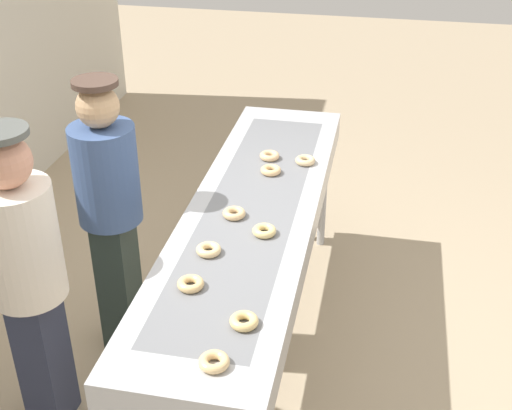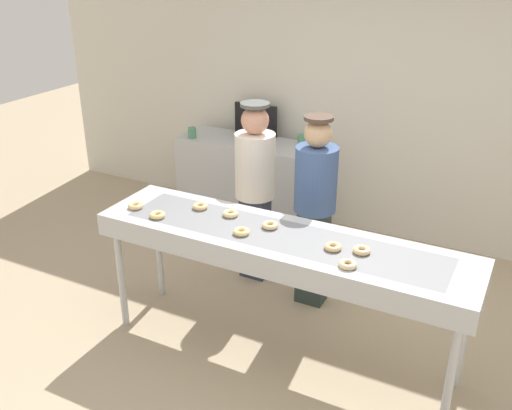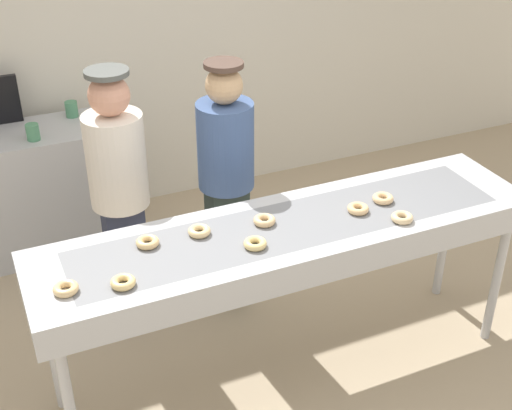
% 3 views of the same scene
% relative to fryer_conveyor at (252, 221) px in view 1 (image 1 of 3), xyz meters
% --- Properties ---
extents(ground_plane, '(16.00, 16.00, 0.00)m').
position_rel_fryer_conveyor_xyz_m(ground_plane, '(0.00, 0.00, -0.92)').
color(ground_plane, tan).
extents(fryer_conveyor, '(2.75, 0.66, 1.01)m').
position_rel_fryer_conveyor_xyz_m(fryer_conveyor, '(0.00, 0.00, 0.00)').
color(fryer_conveyor, '#B7BABF').
rests_on(fryer_conveyor, ground).
extents(plain_donut_0, '(0.12, 0.12, 0.04)m').
position_rel_fryer_conveyor_xyz_m(plain_donut_0, '(0.58, 0.02, 0.11)').
color(plain_donut_0, '#F4C78D').
rests_on(plain_donut_0, fryer_conveyor).
extents(plain_donut_1, '(0.13, 0.13, 0.04)m').
position_rel_fryer_conveyor_xyz_m(plain_donut_1, '(-0.12, 0.07, 0.11)').
color(plain_donut_1, '#ECC389').
rests_on(plain_donut_1, fryer_conveyor).
extents(plain_donut_2, '(0.13, 0.13, 0.04)m').
position_rel_fryer_conveyor_xyz_m(plain_donut_2, '(-0.74, 0.12, 0.11)').
color(plain_donut_2, '#F3C884').
rests_on(plain_donut_2, fryer_conveyor).
extents(plain_donut_3, '(0.12, 0.12, 0.04)m').
position_rel_fryer_conveyor_xyz_m(plain_donut_3, '(0.39, -0.03, 0.11)').
color(plain_donut_3, '#F9C788').
rests_on(plain_donut_3, fryer_conveyor).
extents(plain_donut_4, '(0.12, 0.12, 0.04)m').
position_rel_fryer_conveyor_xyz_m(plain_donut_4, '(0.56, -0.20, 0.11)').
color(plain_donut_4, beige).
rests_on(plain_donut_4, fryer_conveyor).
extents(plain_donut_5, '(0.15, 0.15, 0.04)m').
position_rel_fryer_conveyor_xyz_m(plain_donut_5, '(-0.25, -0.11, 0.11)').
color(plain_donut_5, '#F6D586').
rests_on(plain_donut_5, fryer_conveyor).
extents(plain_donut_6, '(0.16, 0.16, 0.04)m').
position_rel_fryer_conveyor_xyz_m(plain_donut_6, '(-0.47, 0.11, 0.11)').
color(plain_donut_6, '#F8D393').
rests_on(plain_donut_6, fryer_conveyor).
extents(plain_donut_7, '(0.15, 0.15, 0.04)m').
position_rel_fryer_conveyor_xyz_m(plain_donut_7, '(-0.94, -0.16, 0.11)').
color(plain_donut_7, '#F6D183').
rests_on(plain_donut_7, fryer_conveyor).
extents(plain_donut_8, '(0.16, 0.16, 0.04)m').
position_rel_fryer_conveyor_xyz_m(plain_donut_8, '(-1.19, -0.10, 0.11)').
color(plain_donut_8, '#F5CB89').
rests_on(plain_donut_8, fryer_conveyor).
extents(worker_baker, '(0.35, 0.35, 1.66)m').
position_rel_fryer_conveyor_xyz_m(worker_baker, '(-0.69, 0.93, 0.03)').
color(worker_baker, '#2A3048').
rests_on(worker_baker, ground).
extents(worker_assistant, '(0.34, 0.34, 1.66)m').
position_rel_fryer_conveyor_xyz_m(worker_assistant, '(-0.06, 0.77, 0.03)').
color(worker_assistant, '#283632').
rests_on(worker_assistant, ground).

